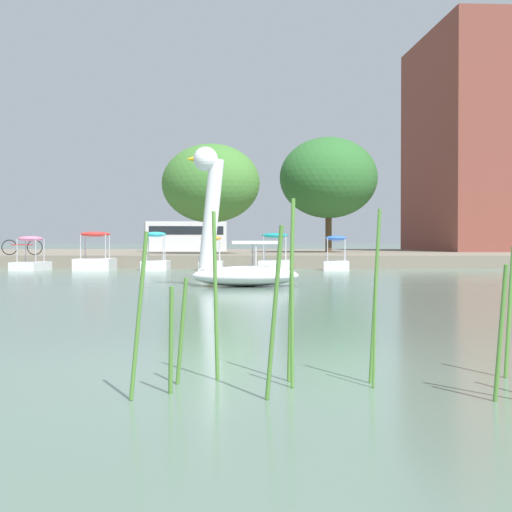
# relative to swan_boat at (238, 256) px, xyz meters

# --- Properties ---
(ground_plane) EXTENTS (567.68, 567.68, 0.00)m
(ground_plane) POSITION_rel_swan_boat_xyz_m (0.57, -13.66, -0.78)
(ground_plane) COLOR #567060
(shore_bank_far) EXTENTS (155.11, 26.02, 0.53)m
(shore_bank_far) POSITION_rel_swan_boat_xyz_m (0.57, 26.21, -0.51)
(shore_bank_far) COLOR slate
(shore_bank_far) RESTS_ON ground_plane
(swan_boat) EXTENTS (2.93, 1.82, 3.53)m
(swan_boat) POSITION_rel_swan_boat_xyz_m (0.00, 0.00, 0.00)
(swan_boat) COLOR white
(swan_boat) RESTS_ON ground_plane
(pedal_boat_blue) EXTENTS (1.07, 1.76, 1.35)m
(pedal_boat_blue) POSITION_rel_swan_boat_xyz_m (3.47, 11.12, -0.36)
(pedal_boat_blue) COLOR white
(pedal_boat_blue) RESTS_ON ground_plane
(pedal_boat_teal) EXTENTS (1.31, 2.09, 1.46)m
(pedal_boat_teal) POSITION_rel_swan_boat_xyz_m (1.10, 11.24, -0.38)
(pedal_boat_teal) COLOR white
(pedal_boat_teal) RESTS_ON ground_plane
(pedal_boat_orange) EXTENTS (0.92, 1.80, 1.34)m
(pedal_boat_orange) POSITION_rel_swan_boat_xyz_m (-1.39, 11.39, -0.39)
(pedal_boat_orange) COLOR white
(pedal_boat_orange) RESTS_ON ground_plane
(pedal_boat_cyan) EXTENTS (1.03, 1.84, 1.50)m
(pedal_boat_cyan) POSITION_rel_swan_boat_xyz_m (-3.53, 11.16, -0.38)
(pedal_boat_cyan) COLOR white
(pedal_boat_cyan) RESTS_ON ground_plane
(pedal_boat_red) EXTENTS (1.44, 2.19, 1.51)m
(pedal_boat_red) POSITION_rel_swan_boat_xyz_m (-5.91, 11.24, -0.34)
(pedal_boat_red) COLOR white
(pedal_boat_red) RESTS_ON ground_plane
(pedal_boat_pink) EXTENTS (1.23, 1.97, 1.33)m
(pedal_boat_pink) POSITION_rel_swan_boat_xyz_m (-8.38, 11.08, -0.36)
(pedal_boat_pink) COLOR white
(pedal_boat_pink) RESTS_ON ground_plane
(tree_broadleaf_right) EXTENTS (6.52, 6.44, 5.20)m
(tree_broadleaf_right) POSITION_rel_swan_boat_xyz_m (-1.86, 18.33, 3.08)
(tree_broadleaf_right) COLOR #4C3823
(tree_broadleaf_right) RESTS_ON shore_bank_far
(tree_broadleaf_behind_dock) EXTENTS (7.03, 7.08, 6.02)m
(tree_broadleaf_behind_dock) POSITION_rel_swan_boat_xyz_m (4.06, 22.54, 3.66)
(tree_broadleaf_behind_dock) COLOR #4C3823
(tree_broadleaf_behind_dock) RESTS_ON shore_bank_far
(bicycle_parked) EXTENTS (1.69, 0.39, 0.67)m
(bicycle_parked) POSITION_rel_swan_boat_xyz_m (-9.71, 14.49, 0.09)
(bicycle_parked) COLOR black
(bicycle_parked) RESTS_ON shore_bank_far
(parked_van) EXTENTS (4.88, 2.67, 1.71)m
(parked_van) POSITION_rel_swan_boat_xyz_m (-3.91, 27.08, 0.68)
(parked_van) COLOR silver
(parked_van) RESTS_ON shore_bank_far
(reed_clump_foreground) EXTENTS (3.13, 1.27, 1.52)m
(reed_clump_foreground) POSITION_rel_swan_boat_xyz_m (1.24, -14.66, -0.18)
(reed_clump_foreground) COLOR #4C7F33
(reed_clump_foreground) RESTS_ON ground_plane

